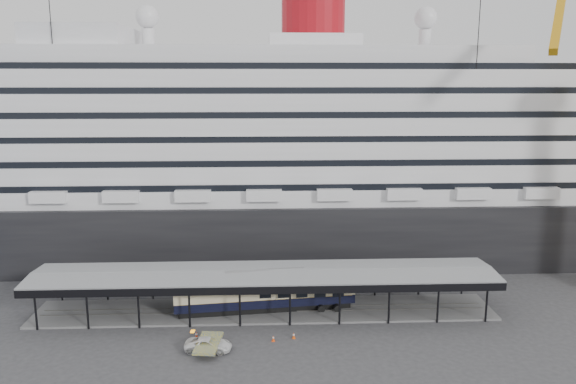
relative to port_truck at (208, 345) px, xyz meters
name	(u,v)px	position (x,y,z in m)	size (l,w,h in m)	color
ground	(265,329)	(5.98, 5.01, -0.68)	(200.00, 200.00, 0.00)	#353537
cruise_ship	(264,140)	(6.03, 37.01, 17.67)	(130.00, 30.00, 43.90)	black
platform_canopy	(265,293)	(5.98, 10.01, 1.68)	(56.00, 9.18, 5.30)	slate
port_truck	(208,345)	(0.00, 0.00, 0.00)	(2.27, 4.92, 1.37)	white
pullman_carriage	(265,291)	(6.03, 10.01, 1.94)	(22.15, 5.35, 21.57)	black
traffic_cone_left	(196,335)	(-1.61, 3.05, -0.32)	(0.48, 0.48, 0.74)	red
traffic_cone_mid	(273,338)	(6.86, 1.90, -0.35)	(0.40, 0.40, 0.68)	#FB4A0D
traffic_cone_right	(294,335)	(9.13, 2.48, -0.33)	(0.47, 0.47, 0.72)	#DB4C0C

